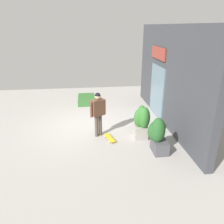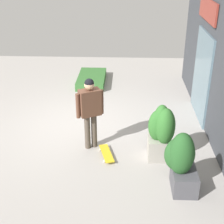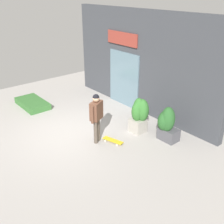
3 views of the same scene
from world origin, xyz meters
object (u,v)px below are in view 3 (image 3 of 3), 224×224
object	(u,v)px
planter_box_left	(167,124)
planter_box_right	(139,114)
skateboard	(113,140)
skateboarder	(96,113)

from	to	relation	value
planter_box_left	planter_box_right	distance (m)	1.03
skateboard	planter_box_left	world-z (taller)	planter_box_left
skateboarder	skateboard	distance (m)	1.10
skateboarder	planter_box_right	bearing A→B (deg)	49.97
planter_box_right	planter_box_left	bearing A→B (deg)	16.12
skateboarder	planter_box_right	xyz separation A→B (m)	(0.38, 1.53, -0.33)
skateboard	skateboarder	bearing A→B (deg)	-149.47
skateboarder	planter_box_left	xyz separation A→B (m)	(1.37, 1.82, -0.42)
skateboard	planter_box_right	distance (m)	1.32
skateboarder	planter_box_left	bearing A→B (deg)	27.02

